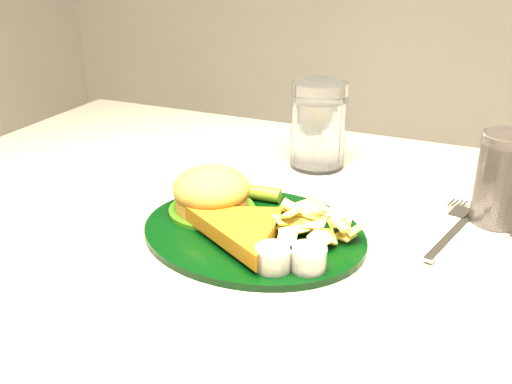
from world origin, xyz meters
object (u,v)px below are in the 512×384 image
at_px(cola_glass, 503,181).
at_px(fork_napkin, 448,236).
at_px(water_glass, 319,125).
at_px(dinner_plate, 253,213).

distance_m(cola_glass, fork_napkin, 0.10).
relative_size(water_glass, cola_glass, 1.11).
relative_size(water_glass, fork_napkin, 0.84).
distance_m(water_glass, fork_napkin, 0.29).
xyz_separation_m(dinner_plate, cola_glass, (0.27, 0.15, 0.03)).
bearing_deg(cola_glass, water_glass, 159.32).
bearing_deg(water_glass, fork_napkin, -37.22).
distance_m(dinner_plate, fork_napkin, 0.24).
height_order(dinner_plate, fork_napkin, dinner_plate).
bearing_deg(fork_napkin, dinner_plate, -144.81).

